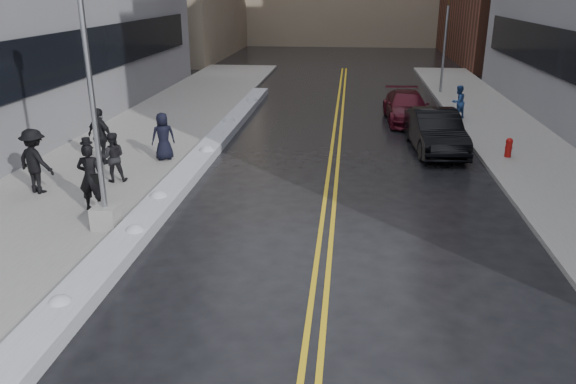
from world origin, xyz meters
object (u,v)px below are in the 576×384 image
(fire_hydrant, at_px, (509,147))
(pedestrian_c, at_px, (163,136))
(pedestrian_b, at_px, (113,157))
(car_black, at_px, (435,131))
(pedestrian_east, at_px, (458,102))
(traffic_signal, at_px, (445,37))
(car_maroon, at_px, (407,107))
(lamppost, at_px, (97,141))
(pedestrian_fedora, at_px, (90,177))
(pedestrian_d, at_px, (101,136))
(pedestrian_e, at_px, (35,161))

(fire_hydrant, distance_m, pedestrian_c, 12.87)
(pedestrian_b, xyz_separation_m, car_black, (11.02, 5.38, -0.16))
(pedestrian_b, bearing_deg, pedestrian_east, -158.44)
(pedestrian_east, bearing_deg, traffic_signal, -129.94)
(pedestrian_b, relative_size, car_maroon, 0.34)
(lamppost, bearing_deg, car_maroon, 57.56)
(lamppost, xyz_separation_m, fire_hydrant, (12.30, 8.00, -1.98))
(pedestrian_fedora, distance_m, pedestrian_c, 5.07)
(pedestrian_d, height_order, pedestrian_east, pedestrian_d)
(lamppost, xyz_separation_m, car_black, (9.72, 9.07, -1.72))
(traffic_signal, relative_size, car_maroon, 1.24)
(fire_hydrant, bearing_deg, lamppost, -146.96)
(pedestrian_d, relative_size, car_maroon, 0.42)
(pedestrian_c, bearing_deg, pedestrian_east, -174.51)
(lamppost, distance_m, traffic_signal, 24.98)
(pedestrian_d, height_order, pedestrian_e, pedestrian_d)
(pedestrian_e, distance_m, car_maroon, 17.07)
(car_maroon, bearing_deg, lamppost, -124.88)
(pedestrian_d, distance_m, car_maroon, 14.49)
(car_black, bearing_deg, car_maroon, 92.60)
(pedestrian_b, xyz_separation_m, pedestrian_c, (0.85, 2.58, 0.05))
(pedestrian_d, relative_size, car_black, 0.41)
(pedestrian_b, relative_size, pedestrian_d, 0.81)
(pedestrian_d, bearing_deg, fire_hydrant, -145.84)
(lamppost, relative_size, car_black, 1.55)
(traffic_signal, height_order, pedestrian_b, traffic_signal)
(fire_hydrant, relative_size, traffic_signal, 0.12)
(traffic_signal, relative_size, pedestrian_east, 3.77)
(fire_hydrant, distance_m, pedestrian_east, 6.66)
(pedestrian_c, relative_size, pedestrian_e, 0.87)
(lamppost, xyz_separation_m, car_maroon, (9.06, 14.26, -1.83))
(pedestrian_fedora, xyz_separation_m, pedestrian_e, (-2.30, 1.19, 0.03))
(pedestrian_b, xyz_separation_m, pedestrian_e, (-1.92, -1.28, 0.19))
(pedestrian_c, xyz_separation_m, pedestrian_e, (-2.77, -3.86, 0.13))
(pedestrian_fedora, distance_m, pedestrian_b, 2.50)
(car_maroon, bearing_deg, fire_hydrant, -65.06)
(pedestrian_b, bearing_deg, pedestrian_e, 14.87)
(fire_hydrant, xyz_separation_m, pedestrian_b, (-13.60, -4.31, 0.42))
(pedestrian_d, distance_m, pedestrian_east, 16.70)
(pedestrian_fedora, relative_size, pedestrian_b, 1.19)
(pedestrian_c, distance_m, car_maroon, 12.42)
(fire_hydrant, height_order, pedestrian_east, pedestrian_east)
(traffic_signal, bearing_deg, lamppost, -118.21)
(pedestrian_d, bearing_deg, car_maroon, -118.27)
(pedestrian_d, relative_size, pedestrian_e, 1.00)
(pedestrian_fedora, height_order, pedestrian_c, pedestrian_fedora)
(pedestrian_e, height_order, car_maroon, pedestrian_e)
(pedestrian_e, bearing_deg, pedestrian_c, -105.06)
(pedestrian_c, height_order, pedestrian_east, pedestrian_c)
(fire_hydrant, relative_size, pedestrian_b, 0.44)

